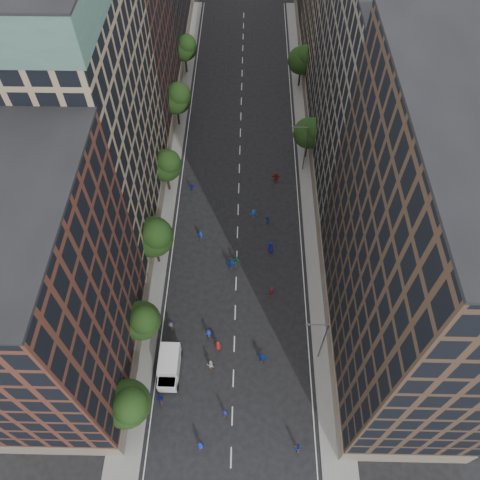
{
  "coord_description": "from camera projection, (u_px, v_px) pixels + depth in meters",
  "views": [
    {
      "loc": [
        1.22,
        -11.18,
        56.27
      ],
      "look_at": [
        0.43,
        28.6,
        2.0
      ],
      "focal_mm": 35.0,
      "sensor_mm": 36.0,
      "label": 1
    }
  ],
  "objects": [
    {
      "name": "cargo_van",
      "position": [
        169.0,
        366.0,
        56.66
      ],
      "size": [
        2.58,
        5.4,
        2.85
      ],
      "rotation": [
        0.0,
        0.0,
        -0.01
      ],
      "color": "white",
      "rests_on": "ground"
    },
    {
      "name": "bldg_right_a",
      "position": [
        425.0,
        258.0,
        46.14
      ],
      "size": [
        14.0,
        30.0,
        36.0
      ],
      "primitive_type": "cube",
      "color": "#402F22",
      "rests_on": "ground"
    },
    {
      "name": "sidewalk_left",
      "position": [
        170.0,
        157.0,
        80.17
      ],
      "size": [
        4.0,
        105.0,
        0.15
      ],
      "primitive_type": "cube",
      "color": "slate",
      "rests_on": "ground"
    },
    {
      "name": "tree_left_4",
      "position": [
        177.0,
        97.0,
        80.23
      ],
      "size": [
        5.4,
        5.4,
        9.08
      ],
      "color": "black",
      "rests_on": "ground"
    },
    {
      "name": "skater_3",
      "position": [
        209.0,
        334.0,
        59.96
      ],
      "size": [
        1.11,
        0.77,
        1.57
      ],
      "primitive_type": "imported",
      "rotation": [
        0.0,
        0.0,
        3.34
      ],
      "color": "#162DB8",
      "rests_on": "ground"
    },
    {
      "name": "skater_4",
      "position": [
        160.0,
        399.0,
        54.98
      ],
      "size": [
        1.08,
        0.68,
        1.71
      ],
      "primitive_type": "imported",
      "rotation": [
        0.0,
        0.0,
        3.42
      ],
      "color": "#11148D",
      "rests_on": "ground"
    },
    {
      "name": "skater_2",
      "position": [
        298.0,
        448.0,
        51.87
      ],
      "size": [
        0.96,
        0.88,
        1.6
      ],
      "primitive_type": "imported",
      "rotation": [
        0.0,
        0.0,
        3.58
      ],
      "color": "#122E98",
      "rests_on": "ground"
    },
    {
      "name": "bldg_left_c",
      "position": [
        123.0,
        47.0,
        75.23
      ],
      "size": [
        14.0,
        20.0,
        28.0
      ],
      "primitive_type": "cube",
      "color": "#4F291E",
      "rests_on": "ground"
    },
    {
      "name": "streetlamp_far",
      "position": [
        304.0,
        146.0,
        74.32
      ],
      "size": [
        2.64,
        0.22,
        9.06
      ],
      "color": "#595B60",
      "rests_on": "ground"
    },
    {
      "name": "skater_17",
      "position": [
        276.0,
        177.0,
        76.18
      ],
      "size": [
        1.67,
        0.61,
        1.77
      ],
      "primitive_type": "imported",
      "rotation": [
        0.0,
        0.0,
        3.09
      ],
      "color": "maroon",
      "rests_on": "ground"
    },
    {
      "name": "skater_11",
      "position": [
        231.0,
        264.0,
        66.1
      ],
      "size": [
        1.82,
        0.65,
        1.93
      ],
      "primitive_type": "imported",
      "rotation": [
        0.0,
        0.0,
        3.19
      ],
      "color": "#1442A8",
      "rests_on": "ground"
    },
    {
      "name": "skater_10",
      "position": [
        237.0,
        261.0,
        66.39
      ],
      "size": [
        1.22,
        0.84,
        1.92
      ],
      "primitive_type": "imported",
      "rotation": [
        0.0,
        0.0,
        2.77
      ],
      "color": "#1E653A",
      "rests_on": "ground"
    },
    {
      "name": "skater_1",
      "position": [
        225.0,
        413.0,
        54.1
      ],
      "size": [
        0.67,
        0.55,
        1.57
      ],
      "primitive_type": "imported",
      "rotation": [
        0.0,
        0.0,
        2.78
      ],
      "color": "#1624B5",
      "rests_on": "ground"
    },
    {
      "name": "tree_left_2",
      "position": [
        154.0,
        236.0,
        62.28
      ],
      "size": [
        5.6,
        5.6,
        9.45
      ],
      "color": "black",
      "rests_on": "ground"
    },
    {
      "name": "sidewalk_right",
      "position": [
        310.0,
        159.0,
        79.89
      ],
      "size": [
        4.0,
        105.0,
        0.15
      ],
      "primitive_type": "cube",
      "color": "slate",
      "rests_on": "ground"
    },
    {
      "name": "skater_14",
      "position": [
        267.0,
        220.0,
        70.97
      ],
      "size": [
        0.98,
        0.87,
        1.66
      ],
      "primitive_type": "imported",
      "rotation": [
        0.0,
        0.0,
        3.5
      ],
      "color": "#1552AD",
      "rests_on": "ground"
    },
    {
      "name": "bldg_right_b",
      "position": [
        377.0,
        90.0,
        64.49
      ],
      "size": [
        14.0,
        28.0,
        33.0
      ],
      "primitive_type": "cube",
      "color": "#655E53",
      "rests_on": "ground"
    },
    {
      "name": "skater_15",
      "position": [
        254.0,
        214.0,
        71.73
      ],
      "size": [
        1.07,
        0.65,
        1.61
      ],
      "primitive_type": "imported",
      "rotation": [
        0.0,
        0.0,
        3.1
      ],
      "color": "blue",
      "rests_on": "ground"
    },
    {
      "name": "skater_7",
      "position": [
        272.0,
        291.0,
        63.62
      ],
      "size": [
        0.69,
        0.53,
        1.68
      ],
      "primitive_type": "imported",
      "rotation": [
        0.0,
        0.0,
        3.36
      ],
      "color": "maroon",
      "rests_on": "ground"
    },
    {
      "name": "skater_5",
      "position": [
        262.0,
        358.0,
        57.96
      ],
      "size": [
        1.71,
        0.94,
        1.76
      ],
      "primitive_type": "imported",
      "rotation": [
        0.0,
        0.0,
        2.87
      ],
      "color": "#1434A8",
      "rests_on": "ground"
    },
    {
      "name": "bldg_left_b",
      "position": [
        88.0,
        127.0,
        59.21
      ],
      "size": [
        14.0,
        26.0,
        34.0
      ],
      "primitive_type": "cube",
      "color": "#907C5E",
      "rests_on": "ground"
    },
    {
      "name": "tree_left_1",
      "position": [
        142.0,
        320.0,
        55.85
      ],
      "size": [
        4.8,
        4.8,
        8.21
      ],
      "color": "black",
      "rests_on": "ground"
    },
    {
      "name": "tree_right_a",
      "position": [
        310.0,
        132.0,
        75.62
      ],
      "size": [
        5.0,
        5.0,
        8.39
      ],
      "color": "black",
      "rests_on": "ground"
    },
    {
      "name": "streetlamp_near",
      "position": [
        322.0,
        339.0,
        54.81
      ],
      "size": [
        2.64,
        0.22,
        9.06
      ],
      "color": "#595B60",
      "rests_on": "ground"
    },
    {
      "name": "skater_12",
      "position": [
        271.0,
        247.0,
        67.82
      ],
      "size": [
        1.07,
        0.82,
        1.94
      ],
      "primitive_type": "imported",
      "rotation": [
        0.0,
        0.0,
        2.9
      ],
      "color": "#121597",
      "rests_on": "ground"
    },
    {
      "name": "ground",
      "position": [
        239.0,
        191.0,
        75.65
      ],
      "size": [
        240.0,
        240.0,
        0.0
      ],
      "primitive_type": "plane",
      "color": "black",
      "rests_on": "ground"
    },
    {
      "name": "skater_9",
      "position": [
        171.0,
        326.0,
        60.64
      ],
      "size": [
        1.05,
        0.71,
        1.51
      ],
      "primitive_type": "imported",
      "rotation": [
        0.0,
        0.0,
        2.98
      ],
      "color": "#45444A",
      "rests_on": "ground"
    },
    {
      "name": "tree_left_5",
      "position": [
        185.0,
        47.0,
        90.04
      ],
      "size": [
        4.8,
        4.8,
        8.33
      ],
      "color": "black",
      "rests_on": "ground"
    },
    {
      "name": "skater_6",
      "position": [
        218.0,
        345.0,
        58.89
      ],
      "size": [
        1.04,
        0.87,
        1.82
      ],
      "primitive_type": "imported",
      "rotation": [
        0.0,
        0.0,
        2.76
      ],
      "color": "maroon",
      "rests_on": "ground"
    },
    {
      "name": "skater_13",
      "position": [
        201.0,
        236.0,
        69.16
      ],
      "size": [
        0.66,
        0.45,
        1.78
      ],
      "primitive_type": "imported",
      "rotation": [
        0.0,
        0.0,
        3.17
      ],
      "color": "#1636BA",
      "rests_on": "ground"
    },
    {
      "name": "tree_right_b",
      "position": [
        303.0,
        59.0,
        87.18
      ],
      "size": [
        5.2,
        5.2,
        8.83
      ],
      "color": "black",
      "rests_on": "ground"
    },
    {
      "name": "skater_8",
      "position": [
        210.0,
        364.0,
        57.49
      ],
      "size": [
        0.92,
        0.78,
        1.69
      ],
      "primitive_type": "imported",
      "rotation": [
        0.0,
        0.0,
        3.32
      ],
      "color": "silver",
      "rests_on": "ground"
    },
    {
      "name": "tree_left_0",
      "position": [
        128.0,
        404.0,
        49.61
      ],
      "size": [
        5.2,
        5.2,
        8.83
      ],
      "color": "black",
      "rests_on": "ground"
    },
    {
      "name": "skater_16",
      "position": [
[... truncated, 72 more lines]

